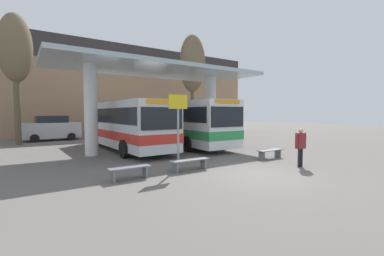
% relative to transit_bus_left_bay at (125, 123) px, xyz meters
% --- Properties ---
extents(ground_plane, '(100.00, 100.00, 0.00)m').
position_rel_transit_bus_left_bay_xyz_m(ground_plane, '(1.91, -9.78, -1.73)').
color(ground_plane, '#605B56').
extents(townhouse_backdrop, '(40.00, 0.58, 10.22)m').
position_rel_transit_bus_left_bay_xyz_m(townhouse_backdrop, '(1.91, 12.33, 4.21)').
color(townhouse_backdrop, '#9E7A5B').
rests_on(townhouse_backdrop, ground_plane).
extents(station_canopy, '(13.60, 5.63, 5.34)m').
position_rel_transit_bus_left_bay_xyz_m(station_canopy, '(1.91, -1.30, 2.90)').
color(station_canopy, silver).
rests_on(station_canopy, ground_plane).
extents(transit_bus_left_bay, '(2.93, 10.40, 3.11)m').
position_rel_transit_bus_left_bay_xyz_m(transit_bus_left_bay, '(0.00, 0.00, 0.00)').
color(transit_bus_left_bay, silver).
rests_on(transit_bus_left_bay, ground_plane).
extents(transit_bus_center_bay, '(3.04, 12.14, 3.19)m').
position_rel_transit_bus_left_bay_xyz_m(transit_bus_center_bay, '(4.20, 0.44, 0.05)').
color(transit_bus_center_bay, white).
rests_on(transit_bus_center_bay, ground_plane).
extents(waiting_bench_near_pillar, '(1.50, 0.44, 0.46)m').
position_rel_transit_bus_left_bay_xyz_m(waiting_bench_near_pillar, '(-2.52, -7.63, -1.40)').
color(waiting_bench_near_pillar, slate).
rests_on(waiting_bench_near_pillar, ground_plane).
extents(waiting_bench_mid_platform, '(1.61, 0.44, 0.46)m').
position_rel_transit_bus_left_bay_xyz_m(waiting_bench_mid_platform, '(5.19, -7.63, -1.39)').
color(waiting_bench_mid_platform, slate).
rests_on(waiting_bench_mid_platform, ground_plane).
extents(waiting_bench_far_platform, '(1.75, 0.44, 0.46)m').
position_rel_transit_bus_left_bay_xyz_m(waiting_bench_far_platform, '(0.09, -7.63, -1.39)').
color(waiting_bench_far_platform, slate).
rests_on(waiting_bench_far_platform, ground_plane).
extents(info_sign_platform, '(0.90, 0.09, 3.18)m').
position_rel_transit_bus_left_bay_xyz_m(info_sign_platform, '(-0.14, -7.09, 0.52)').
color(info_sign_platform, gray).
rests_on(info_sign_platform, ground_plane).
extents(pedestrian_waiting, '(0.63, 0.25, 1.71)m').
position_rel_transit_bus_left_bay_xyz_m(pedestrian_waiting, '(4.52, -9.81, -0.69)').
color(pedestrian_waiting, black).
rests_on(pedestrian_waiting, ground_plane).
extents(poplar_tree_behind_left, '(2.33, 2.33, 9.84)m').
position_rel_transit_bus_left_bay_xyz_m(poplar_tree_behind_left, '(-5.84, 7.02, 5.38)').
color(poplar_tree_behind_left, brown).
rests_on(poplar_tree_behind_left, ground_plane).
extents(poplar_tree_behind_right, '(2.76, 2.76, 10.75)m').
position_rel_transit_bus_left_bay_xyz_m(poplar_tree_behind_right, '(9.79, 6.50, 5.90)').
color(poplar_tree_behind_right, brown).
rests_on(poplar_tree_behind_right, ground_plane).
extents(parked_car_street, '(4.59, 2.13, 2.17)m').
position_rel_transit_bus_left_bay_xyz_m(parked_car_street, '(-3.40, 9.05, -0.67)').
color(parked_car_street, '#B2B7BC').
rests_on(parked_car_street, ground_plane).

